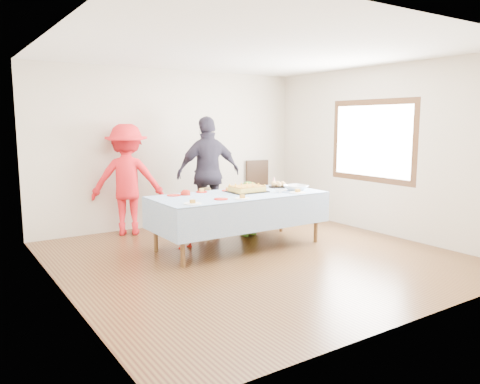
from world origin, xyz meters
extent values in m
plane|color=#432113|center=(0.00, 0.00, 0.00)|extent=(5.00, 5.00, 0.00)
cube|color=beige|center=(0.00, 2.50, 1.35)|extent=(5.00, 0.04, 2.70)
cube|color=beige|center=(0.00, -2.50, 1.35)|extent=(5.00, 0.04, 2.70)
cube|color=beige|center=(-2.50, 0.00, 1.35)|extent=(0.04, 5.00, 2.70)
cube|color=beige|center=(2.50, 0.00, 1.35)|extent=(0.04, 5.00, 2.70)
cube|color=white|center=(0.00, 0.00, 2.70)|extent=(5.00, 5.00, 0.04)
cube|color=#472B16|center=(2.47, 0.20, 1.50)|extent=(0.03, 1.75, 1.35)
cylinder|color=brown|center=(-1.03, 0.12, 0.36)|extent=(0.06, 0.06, 0.73)
cylinder|color=brown|center=(1.21, 0.12, 0.36)|extent=(0.06, 0.06, 0.73)
cylinder|color=brown|center=(-1.03, 0.96, 0.36)|extent=(0.06, 0.06, 0.73)
cylinder|color=brown|center=(1.21, 0.96, 0.36)|extent=(0.06, 0.06, 0.73)
cube|color=brown|center=(0.09, 0.54, 0.75)|extent=(2.40, 1.00, 0.04)
cube|color=white|center=(0.09, 0.54, 0.78)|extent=(2.50, 1.10, 0.01)
cube|color=black|center=(0.30, 0.63, 0.79)|extent=(0.54, 0.41, 0.02)
cube|color=#E4CC57|center=(0.30, 0.63, 0.83)|extent=(0.45, 0.34, 0.07)
cube|color=#AC7327|center=(0.30, 0.63, 0.87)|extent=(0.45, 0.34, 0.01)
cylinder|color=black|center=(1.00, 0.78, 0.79)|extent=(0.31, 0.31, 0.02)
sphere|color=tan|center=(1.08, 0.78, 0.83)|extent=(0.08, 0.08, 0.08)
sphere|color=tan|center=(1.04, 0.85, 0.83)|extent=(0.08, 0.08, 0.08)
sphere|color=tan|center=(0.96, 0.85, 0.83)|extent=(0.08, 0.08, 0.08)
sphere|color=tan|center=(0.92, 0.78, 0.83)|extent=(0.08, 0.08, 0.08)
sphere|color=tan|center=(0.96, 0.71, 0.83)|extent=(0.08, 0.08, 0.08)
sphere|color=tan|center=(1.04, 0.71, 0.83)|extent=(0.08, 0.08, 0.08)
sphere|color=tan|center=(1.00, 0.78, 0.83)|extent=(0.08, 0.08, 0.08)
imported|color=silver|center=(1.01, 0.36, 0.82)|extent=(0.34, 0.34, 0.08)
cone|color=white|center=(1.08, 1.00, 0.86)|extent=(0.09, 0.09, 0.15)
cylinder|color=red|center=(-0.76, 0.92, 0.79)|extent=(0.20, 0.20, 0.01)
cylinder|color=red|center=(-0.28, 0.98, 0.79)|extent=(0.17, 0.17, 0.01)
cylinder|color=red|center=(0.13, 0.89, 0.79)|extent=(0.20, 0.20, 0.01)
cylinder|color=red|center=(0.67, 0.94, 0.79)|extent=(0.19, 0.19, 0.01)
cylinder|color=red|center=(-0.37, 0.28, 0.79)|extent=(0.19, 0.19, 0.01)
cylinder|color=white|center=(-0.86, 0.17, 0.79)|extent=(0.23, 0.23, 0.01)
cylinder|color=white|center=(-0.11, 0.15, 0.79)|extent=(0.21, 0.21, 0.01)
cylinder|color=white|center=(0.87, 0.15, 0.79)|extent=(0.24, 0.24, 0.01)
cylinder|color=black|center=(1.49, 2.04, 0.24)|extent=(0.04, 0.04, 0.47)
cylinder|color=black|center=(1.88, 1.97, 0.24)|extent=(0.04, 0.04, 0.47)
cylinder|color=black|center=(1.55, 2.43, 0.24)|extent=(0.04, 0.04, 0.47)
cylinder|color=black|center=(1.94, 2.36, 0.24)|extent=(0.04, 0.04, 0.47)
cube|color=black|center=(1.72, 2.20, 0.50)|extent=(0.53, 0.53, 0.06)
cube|color=black|center=(1.75, 2.41, 0.79)|extent=(0.46, 0.12, 0.55)
imported|color=#B32116|center=(-0.60, 0.90, 0.43)|extent=(0.36, 0.29, 0.86)
imported|color=#477D29|center=(0.60, 1.03, 0.44)|extent=(0.45, 0.32, 0.88)
imported|color=tan|center=(0.04, 1.43, 0.39)|extent=(0.47, 0.43, 0.78)
imported|color=red|center=(-0.96, 2.20, 0.89)|extent=(1.32, 1.08, 1.78)
imported|color=#2D2939|center=(0.32, 1.82, 0.95)|extent=(1.17, 0.60, 1.90)
camera|label=1|loc=(-3.57, -5.01, 1.81)|focal=35.00mm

